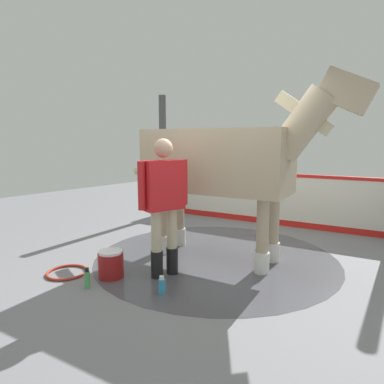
% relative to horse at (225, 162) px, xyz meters
% --- Properties ---
extents(ground_plane, '(16.00, 16.00, 0.02)m').
position_rel_horse_xyz_m(ground_plane, '(-0.25, 0.03, -1.41)').
color(ground_plane, gray).
extents(wet_patch, '(3.50, 3.50, 0.00)m').
position_rel_horse_xyz_m(wet_patch, '(-0.02, 0.12, -1.40)').
color(wet_patch, '#4C4C54').
rests_on(wet_patch, ground).
extents(barrier_wall, '(0.90, 4.72, 1.05)m').
position_rel_horse_xyz_m(barrier_wall, '(2.29, 0.53, -0.91)').
color(barrier_wall, silver).
rests_on(barrier_wall, ground).
extents(roof_post_far, '(0.16, 0.16, 2.67)m').
position_rel_horse_xyz_m(roof_post_far, '(1.50, 2.68, -0.06)').
color(roof_post_far, '#4C4C51').
rests_on(roof_post_far, ground).
extents(horse, '(1.21, 3.40, 2.52)m').
position_rel_horse_xyz_m(horse, '(0.00, 0.00, 0.00)').
color(horse, tan).
rests_on(horse, ground).
extents(handler, '(0.67, 0.34, 1.72)m').
position_rel_horse_xyz_m(handler, '(-0.99, 0.22, -0.40)').
color(handler, black).
rests_on(handler, ground).
extents(wash_bucket, '(0.32, 0.32, 0.34)m').
position_rel_horse_xyz_m(wash_bucket, '(-1.46, 0.70, -1.23)').
color(wash_bucket, maroon).
rests_on(wash_bucket, ground).
extents(bottle_shampoo, '(0.08, 0.08, 0.20)m').
position_rel_horse_xyz_m(bottle_shampoo, '(-1.38, -0.11, -1.30)').
color(bottle_shampoo, '#3399CC').
rests_on(bottle_shampoo, ground).
extents(bottle_spray, '(0.06, 0.06, 0.24)m').
position_rel_horse_xyz_m(bottle_spray, '(-1.83, 0.65, -1.29)').
color(bottle_spray, '#4CA559').
rests_on(bottle_spray, ground).
extents(hose_coil, '(0.51, 0.51, 0.03)m').
position_rel_horse_xyz_m(hose_coil, '(-1.76, 1.23, -1.38)').
color(hose_coil, '#B72D1E').
rests_on(hose_coil, ground).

